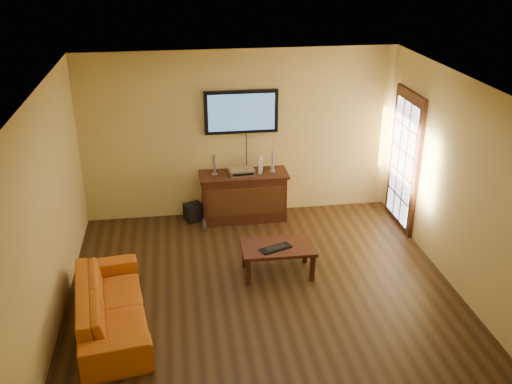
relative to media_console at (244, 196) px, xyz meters
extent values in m
plane|color=black|center=(-0.03, -2.23, -0.40)|extent=(5.00, 5.00, 0.00)
plane|color=tan|center=(-0.03, 0.27, 0.95)|extent=(5.00, 0.00, 5.00)
plane|color=tan|center=(-2.53, -2.23, 0.95)|extent=(0.00, 5.00, 5.00)
plane|color=tan|center=(2.47, -2.23, 0.95)|extent=(0.00, 5.00, 5.00)
plane|color=white|center=(-0.03, -2.23, 2.30)|extent=(5.00, 5.00, 0.00)
cube|color=black|center=(2.43, -0.53, 0.65)|extent=(0.06, 1.02, 2.22)
cube|color=white|center=(2.40, -0.53, 0.65)|extent=(0.01, 0.79, 1.89)
cube|color=black|center=(0.00, 0.01, -0.02)|extent=(1.32, 0.50, 0.75)
cube|color=black|center=(0.00, -0.25, 0.01)|extent=(1.22, 0.02, 0.45)
cube|color=black|center=(0.00, 0.01, 0.37)|extent=(1.40, 0.54, 0.04)
cube|color=black|center=(0.00, 0.23, 1.34)|extent=(1.16, 0.07, 0.68)
cube|color=teal|center=(0.00, 0.19, 1.34)|extent=(1.04, 0.01, 0.58)
cube|color=black|center=(0.24, -1.73, 0.01)|extent=(0.99, 0.60, 0.05)
cube|color=black|center=(-0.19, -1.96, -0.21)|extent=(0.06, 0.06, 0.38)
cube|color=black|center=(0.67, -1.97, -0.21)|extent=(0.06, 0.06, 0.38)
cube|color=black|center=(-0.19, -1.49, -0.21)|extent=(0.06, 0.06, 0.38)
cube|color=black|center=(0.67, -1.51, -0.21)|extent=(0.06, 0.06, 0.38)
imported|color=#BD5D15|center=(-1.90, -2.59, -0.02)|extent=(0.82, 1.99, 0.75)
cylinder|color=silver|center=(-0.46, 0.04, 0.40)|extent=(0.09, 0.09, 0.01)
cylinder|color=silver|center=(-0.46, 0.04, 0.56)|extent=(0.05, 0.05, 0.31)
cylinder|color=silver|center=(0.47, 0.04, 0.40)|extent=(0.09, 0.09, 0.01)
cylinder|color=silver|center=(0.47, 0.04, 0.57)|extent=(0.05, 0.05, 0.33)
cube|color=silver|center=(-0.04, -0.01, 0.44)|extent=(0.41, 0.31, 0.09)
cube|color=white|center=(0.28, 0.03, 0.50)|extent=(0.09, 0.17, 0.23)
cube|color=black|center=(-0.82, 0.07, -0.26)|extent=(0.35, 0.35, 0.27)
cylinder|color=white|center=(-0.67, -0.37, -0.30)|extent=(0.07, 0.07, 0.19)
sphere|color=white|center=(-0.67, -0.37, -0.21)|extent=(0.04, 0.04, 0.04)
cube|color=black|center=(0.20, -1.81, 0.04)|extent=(0.46, 0.30, 0.02)
cube|color=black|center=(0.20, -1.81, 0.05)|extent=(0.30, 0.20, 0.01)
camera|label=1|loc=(-1.03, -8.32, 3.82)|focal=40.00mm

